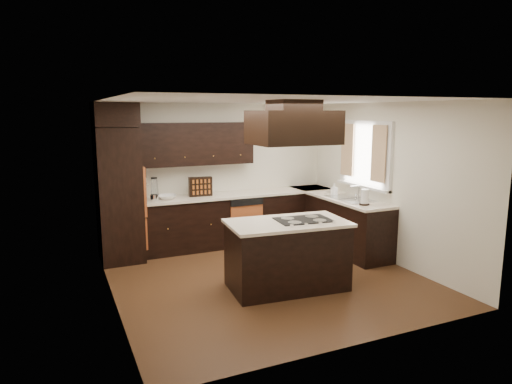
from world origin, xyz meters
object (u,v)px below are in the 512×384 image
Objects in this scene: spice_rack at (200,187)px; range_hood at (293,127)px; oven_column at (119,195)px; island at (287,256)px.

range_hood is at bearing -73.15° from spice_rack.
spice_rack is at bearing 102.17° from range_hood.
oven_column is 5.31× the size of spice_rack.
oven_column is 1.37m from spice_rack.
range_hood is (0.01, -0.12, 1.72)m from island.
island is 2.38m from spice_rack.
spice_rack is (-0.51, 2.35, -1.07)m from range_hood.
range_hood reaches higher than oven_column.
oven_column is 1.39× the size of island.
oven_column reaches higher than island.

